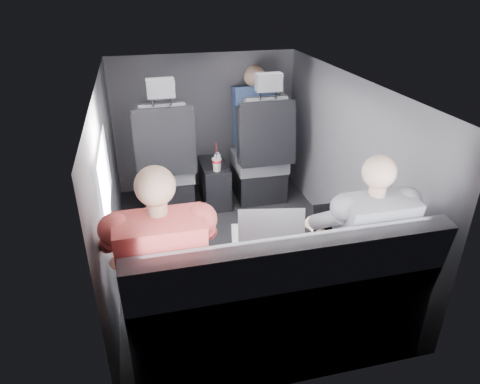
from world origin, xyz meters
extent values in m
plane|color=black|center=(0.00, 0.00, 0.00)|extent=(2.60, 2.60, 0.00)
plane|color=#B2B2AD|center=(0.00, 0.00, 1.35)|extent=(2.60, 2.60, 0.00)
cube|color=#56565B|center=(-0.90, 0.00, 0.68)|extent=(0.02, 2.60, 1.35)
cube|color=#56565B|center=(0.90, 0.00, 0.68)|extent=(0.02, 2.60, 1.35)
cube|color=#56565B|center=(0.00, 1.30, 0.68)|extent=(1.80, 0.02, 1.35)
cube|color=#56565B|center=(0.00, -1.30, 0.68)|extent=(1.80, 0.02, 1.35)
cube|color=white|center=(-0.88, -0.30, 0.90)|extent=(0.02, 0.75, 0.42)
cube|color=black|center=(0.45, 0.67, 0.80)|extent=(0.35, 0.11, 0.59)
cube|color=black|center=(-0.45, 0.92, 0.15)|extent=(0.46, 0.48, 0.30)
cube|color=slate|center=(-0.45, 0.90, 0.38)|extent=(0.48, 0.46, 0.14)
cube|color=slate|center=(-0.45, 0.70, 0.75)|extent=(0.38, 0.18, 0.61)
cube|color=black|center=(-0.67, 0.70, 0.72)|extent=(0.08, 0.21, 0.53)
cube|color=black|center=(-0.23, 0.70, 0.72)|extent=(0.08, 0.21, 0.53)
cube|color=black|center=(-0.45, 0.64, 0.74)|extent=(0.50, 0.11, 0.58)
cube|color=slate|center=(-0.45, 0.66, 1.19)|extent=(0.22, 0.10, 0.15)
cube|color=black|center=(0.45, 0.92, 0.15)|extent=(0.46, 0.48, 0.30)
cube|color=slate|center=(0.45, 0.90, 0.38)|extent=(0.48, 0.46, 0.14)
cube|color=slate|center=(0.45, 0.70, 0.75)|extent=(0.38, 0.18, 0.61)
cube|color=black|center=(0.23, 0.70, 0.72)|extent=(0.08, 0.21, 0.53)
cube|color=black|center=(0.67, 0.70, 0.72)|extent=(0.08, 0.21, 0.53)
cube|color=black|center=(0.45, 0.64, 0.74)|extent=(0.50, 0.11, 0.58)
cube|color=slate|center=(0.45, 0.66, 1.19)|extent=(0.22, 0.10, 0.15)
cube|color=black|center=(0.00, 0.88, 0.20)|extent=(0.24, 0.48, 0.40)
cylinder|color=black|center=(-0.05, 0.76, 0.41)|extent=(0.09, 0.09, 0.01)
cylinder|color=black|center=(0.06, 0.76, 0.41)|extent=(0.09, 0.09, 0.01)
cube|color=slate|center=(0.00, -1.02, 0.23)|extent=(1.60, 0.50, 0.45)
cube|color=slate|center=(0.00, -1.25, 0.68)|extent=(1.60, 0.17, 0.47)
cylinder|color=red|center=(0.00, 0.72, 0.50)|extent=(0.09, 0.09, 0.02)
cylinder|color=white|center=(0.00, 0.72, 0.52)|extent=(0.09, 0.09, 0.01)
cylinder|color=red|center=(0.00, 0.72, 0.59)|extent=(0.01, 0.01, 0.14)
cylinder|color=#A2C8DB|center=(0.01, 0.74, 0.47)|extent=(0.06, 0.06, 0.14)
cylinder|color=#A2C8DB|center=(0.01, 0.74, 0.55)|extent=(0.03, 0.03, 0.02)
cube|color=white|center=(-0.66, -0.79, 0.59)|extent=(0.37, 0.33, 0.02)
cube|color=silver|center=(-0.66, -0.80, 0.60)|extent=(0.27, 0.22, 0.00)
cube|color=white|center=(-0.66, -0.72, 0.60)|extent=(0.10, 0.09, 0.00)
cube|color=white|center=(-0.66, -0.92, 0.70)|extent=(0.30, 0.20, 0.21)
cube|color=silver|center=(-0.66, -0.92, 0.70)|extent=(0.26, 0.17, 0.18)
cube|color=#B5B5BA|center=(0.01, -0.71, 0.59)|extent=(0.41, 0.33, 0.02)
cube|color=silver|center=(0.01, -0.73, 0.60)|extent=(0.33, 0.20, 0.00)
cube|color=#B5B5BA|center=(0.01, -0.64, 0.60)|extent=(0.12, 0.08, 0.00)
cube|color=#B5B5BA|center=(0.01, -0.87, 0.72)|extent=(0.38, 0.15, 0.25)
cube|color=silver|center=(0.01, -0.87, 0.72)|extent=(0.33, 0.12, 0.21)
cube|color=black|center=(0.43, -0.73, 0.59)|extent=(0.37, 0.26, 0.02)
cube|color=black|center=(0.43, -0.74, 0.60)|extent=(0.30, 0.15, 0.00)
cube|color=black|center=(0.43, -0.65, 0.60)|extent=(0.11, 0.06, 0.00)
cube|color=black|center=(0.43, -0.89, 0.72)|extent=(0.37, 0.08, 0.25)
cube|color=silver|center=(0.43, -0.88, 0.72)|extent=(0.32, 0.06, 0.21)
cube|color=#313135|center=(-0.72, -0.90, 0.52)|extent=(0.15, 0.45, 0.13)
cube|color=#313135|center=(-0.50, -0.90, 0.52)|extent=(0.15, 0.45, 0.13)
cube|color=#313135|center=(-0.72, -0.67, 0.23)|extent=(0.13, 0.13, 0.45)
cube|color=#313135|center=(-0.50, -0.67, 0.23)|extent=(0.13, 0.13, 0.45)
cube|color=#D55846|center=(-0.61, -1.10, 0.76)|extent=(0.41, 0.27, 0.55)
sphere|color=tan|center=(-0.61, -1.07, 1.16)|extent=(0.18, 0.18, 0.18)
cylinder|color=tan|center=(-0.81, -0.82, 0.67)|extent=(0.11, 0.28, 0.12)
cylinder|color=tan|center=(-0.40, -0.82, 0.67)|extent=(0.11, 0.28, 0.12)
cube|color=navy|center=(0.39, -0.90, 0.51)|extent=(0.14, 0.42, 0.12)
cube|color=navy|center=(0.60, -0.90, 0.51)|extent=(0.14, 0.42, 0.12)
cube|color=navy|center=(0.39, -0.68, 0.23)|extent=(0.12, 0.12, 0.45)
cube|color=navy|center=(0.60, -0.68, 0.23)|extent=(0.12, 0.12, 0.45)
cube|color=slate|center=(0.49, -1.10, 0.74)|extent=(0.38, 0.26, 0.51)
sphere|color=#DAAE94|center=(0.49, -1.07, 1.11)|extent=(0.17, 0.17, 0.17)
cylinder|color=#DAAE94|center=(0.30, -0.82, 0.66)|extent=(0.11, 0.26, 0.11)
cylinder|color=#DAAE94|center=(0.68, -0.82, 0.66)|extent=(0.11, 0.26, 0.11)
cube|color=navy|center=(0.45, 1.08, 0.78)|extent=(0.40, 0.26, 0.58)
sphere|color=tan|center=(0.45, 1.10, 1.15)|extent=(0.20, 0.20, 0.20)
cube|color=navy|center=(0.45, 1.14, 0.49)|extent=(0.34, 0.40, 0.12)
camera|label=1|loc=(-0.64, -2.79, 1.98)|focal=32.00mm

